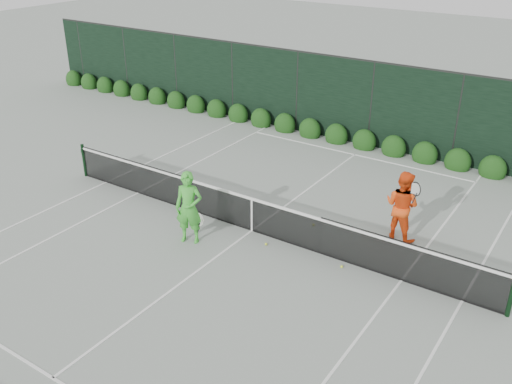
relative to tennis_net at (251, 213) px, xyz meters
The scene contains 8 objects.
ground 0.53m from the tennis_net, ahead, with size 80.00×80.00×0.00m, color gray.
tennis_net is the anchor object (origin of this frame).
player_woman 1.68m from the tennis_net, 127.83° to the right, with size 0.82×0.69×1.90m.
player_man 3.84m from the tennis_net, 28.25° to the left, with size 1.01×0.85×1.85m.
court_lines 0.53m from the tennis_net, ahead, with size 11.03×23.83×0.01m.
windscreen_fence 2.88m from the tennis_net, 89.49° to the right, with size 32.00×21.07×3.06m.
hedge_row 7.16m from the tennis_net, 89.80° to the left, with size 31.66×0.65×0.94m.
tennis_balls 1.67m from the tennis_net, ahead, with size 2.11×1.61×0.07m.
Camera 1 is at (7.34, -10.82, 7.48)m, focal length 40.00 mm.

